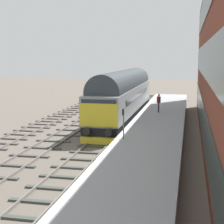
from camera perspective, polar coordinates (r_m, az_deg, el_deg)
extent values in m
plane|color=#625950|center=(28.02, -0.51, -3.58)|extent=(140.00, 140.00, 0.00)
cube|color=slate|center=(28.17, -1.94, -3.36)|extent=(0.07, 60.00, 0.15)
cube|color=slate|center=(27.87, 0.93, -3.49)|extent=(0.07, 60.00, 0.15)
cube|color=#414741|center=(14.39, -13.98, -15.65)|extent=(2.50, 0.26, 0.09)
cube|color=#414741|center=(15.71, -11.41, -13.45)|extent=(2.50, 0.26, 0.09)
cube|color=#414741|center=(17.07, -9.28, -11.57)|extent=(2.50, 0.26, 0.09)
cube|color=#414741|center=(18.47, -7.49, -9.97)|extent=(2.50, 0.26, 0.09)
cube|color=#414741|center=(19.89, -5.97, -8.58)|extent=(2.50, 0.26, 0.09)
cube|color=#414741|center=(21.33, -4.66, -7.37)|extent=(2.50, 0.26, 0.09)
cube|color=#414741|center=(22.80, -3.52, -6.31)|extent=(2.50, 0.26, 0.09)
cube|color=#414741|center=(24.27, -2.53, -5.38)|extent=(2.50, 0.26, 0.09)
cube|color=#414741|center=(25.76, -1.65, -4.56)|extent=(2.50, 0.26, 0.09)
cube|color=#414741|center=(27.26, -0.87, -3.83)|extent=(2.50, 0.26, 0.09)
cube|color=#414741|center=(28.77, -0.17, -3.17)|extent=(2.50, 0.26, 0.09)
cube|color=#414741|center=(30.29, 0.45, -2.57)|extent=(2.50, 0.26, 0.09)
cube|color=#414741|center=(31.81, 1.02, -2.04)|extent=(2.50, 0.26, 0.09)
cube|color=#414741|center=(33.33, 1.53, -1.55)|extent=(2.50, 0.26, 0.09)
cube|color=#414741|center=(34.86, 2.00, -1.10)|extent=(2.50, 0.26, 0.09)
cube|color=#414741|center=(36.40, 2.43, -0.70)|extent=(2.50, 0.26, 0.09)
cube|color=#414741|center=(37.94, 2.83, -0.32)|extent=(2.50, 0.26, 0.09)
cube|color=#414741|center=(39.48, 3.19, 0.02)|extent=(2.50, 0.26, 0.09)
cube|color=#414741|center=(41.03, 3.53, 0.34)|extent=(2.50, 0.26, 0.09)
cube|color=#414741|center=(42.57, 3.84, 0.64)|extent=(2.50, 0.26, 0.09)
cube|color=#414741|center=(44.12, 4.13, 0.91)|extent=(2.50, 0.26, 0.09)
cube|color=#414741|center=(45.68, 4.40, 1.17)|extent=(2.50, 0.26, 0.09)
cube|color=#414741|center=(47.23, 4.65, 1.41)|extent=(2.50, 0.26, 0.09)
cube|color=#414741|center=(48.78, 4.89, 1.64)|extent=(2.50, 0.26, 0.09)
cube|color=#414741|center=(50.34, 5.11, 1.85)|extent=(2.50, 0.26, 0.09)
cube|color=#414741|center=(51.90, 5.32, 2.04)|extent=(2.50, 0.26, 0.09)
cube|color=#414741|center=(53.46, 5.51, 2.23)|extent=(2.50, 0.26, 0.09)
cube|color=#414741|center=(55.02, 5.70, 2.41)|extent=(2.50, 0.26, 0.09)
cube|color=#414741|center=(56.58, 5.87, 2.57)|extent=(2.50, 0.26, 0.09)
cube|color=slate|center=(29.12, -8.26, -3.05)|extent=(0.07, 60.00, 0.15)
cube|color=slate|center=(28.66, -5.56, -3.19)|extent=(0.07, 60.00, 0.15)
cube|color=#424542|center=(20.83, -14.99, -8.03)|extent=(2.50, 0.26, 0.09)
cube|color=#424542|center=(22.56, -12.69, -6.67)|extent=(2.50, 0.26, 0.09)
cube|color=#424542|center=(24.33, -10.73, -5.49)|extent=(2.50, 0.26, 0.09)
cube|color=#424542|center=(26.14, -9.04, -4.47)|extent=(2.50, 0.26, 0.09)
cube|color=#424542|center=(27.97, -7.58, -3.58)|extent=(2.50, 0.26, 0.09)
cube|color=#424542|center=(29.82, -6.30, -2.80)|extent=(2.50, 0.26, 0.09)
cube|color=#424542|center=(31.69, -5.17, -2.11)|extent=(2.50, 0.26, 0.09)
cube|color=#424542|center=(33.57, -4.17, -1.50)|extent=(2.50, 0.26, 0.09)
cube|color=#424542|center=(35.47, -3.28, -0.95)|extent=(2.50, 0.26, 0.09)
cube|color=#424542|center=(37.38, -2.48, -0.45)|extent=(2.50, 0.26, 0.09)
cube|color=#424542|center=(39.30, -1.75, -0.01)|extent=(2.50, 0.26, 0.09)
cube|color=#424542|center=(41.22, -1.10, 0.40)|extent=(2.50, 0.26, 0.09)
cube|color=#424542|center=(43.15, -0.50, 0.76)|extent=(2.50, 0.26, 0.09)
cube|color=#424542|center=(45.09, 0.05, 1.10)|extent=(2.50, 0.26, 0.09)
cube|color=#424542|center=(47.04, 0.55, 1.41)|extent=(2.50, 0.26, 0.09)
cube|color=#424542|center=(48.98, 1.01, 1.69)|extent=(2.50, 0.26, 0.09)
cube|color=#424542|center=(50.94, 1.44, 1.96)|extent=(2.50, 0.26, 0.09)
cube|color=#424542|center=(52.89, 1.83, 2.20)|extent=(2.50, 0.26, 0.09)
cube|color=#424542|center=(54.85, 2.20, 2.42)|extent=(2.50, 0.26, 0.09)
cube|color=#424542|center=(56.81, 2.54, 2.63)|extent=(2.50, 0.26, 0.09)
cube|color=gray|center=(30.39, -14.06, -2.74)|extent=(0.07, 60.00, 0.15)
cube|color=gray|center=(29.80, -11.58, -2.88)|extent=(0.07, 60.00, 0.15)
cube|color=#4D4742|center=(26.26, -16.83, -4.68)|extent=(2.50, 0.26, 0.09)
cube|color=#4D4742|center=(27.52, -15.37, -4.02)|extent=(2.50, 0.26, 0.09)
cube|color=#4D4742|center=(28.80, -14.04, -3.42)|extent=(2.50, 0.26, 0.09)
cube|color=#4D4742|center=(30.09, -12.83, -2.86)|extent=(2.50, 0.26, 0.09)
cube|color=#4D4742|center=(31.40, -11.72, -2.36)|extent=(2.50, 0.26, 0.09)
cube|color=#4D4742|center=(32.72, -10.69, -1.89)|extent=(2.50, 0.26, 0.09)
cube|color=#4D4742|center=(34.05, -9.75, -1.46)|extent=(2.50, 0.26, 0.09)
cube|color=#4D4742|center=(35.40, -8.88, -1.06)|extent=(2.50, 0.26, 0.09)
cube|color=#4D4742|center=(36.75, -8.08, -0.69)|extent=(2.50, 0.26, 0.09)
cube|color=#4D4742|center=(38.11, -7.33, -0.34)|extent=(2.50, 0.26, 0.09)
cube|color=#4D4742|center=(39.48, -6.63, -0.02)|extent=(2.50, 0.26, 0.09)
cube|color=#4D4742|center=(40.85, -5.98, 0.28)|extent=(2.50, 0.26, 0.09)
cube|color=#4D4742|center=(42.23, -5.37, 0.56)|extent=(2.50, 0.26, 0.09)
cube|color=#4D4742|center=(43.62, -4.80, 0.82)|extent=(2.50, 0.26, 0.09)
cube|color=#4D4742|center=(45.01, -4.27, 1.06)|extent=(2.50, 0.26, 0.09)
cube|color=#4D4742|center=(46.41, -3.76, 1.29)|extent=(2.50, 0.26, 0.09)
cube|color=#4D4742|center=(47.81, -3.29, 1.51)|extent=(2.50, 0.26, 0.09)
cube|color=#4D4742|center=(49.21, -2.84, 1.72)|extent=(2.50, 0.26, 0.09)
cube|color=#4D4742|center=(50.62, -2.42, 1.91)|extent=(2.50, 0.26, 0.09)
cube|color=#4D4742|center=(52.03, -2.02, 2.09)|extent=(2.50, 0.26, 0.09)
cube|color=#4D4742|center=(53.44, -1.65, 2.26)|extent=(2.50, 0.26, 0.09)
cube|color=#4D4742|center=(54.85, -1.29, 2.43)|extent=(2.50, 0.26, 0.09)
cube|color=#4D4742|center=(56.27, -0.95, 2.58)|extent=(2.50, 0.26, 0.09)
cube|color=#4D4742|center=(57.69, -0.62, 2.73)|extent=(2.50, 0.26, 0.09)
cube|color=#9C9EA2|center=(27.39, 6.87, -2.86)|extent=(4.00, 44.00, 1.00)
cube|color=white|center=(27.51, 3.05, -1.68)|extent=(0.30, 44.00, 0.01)
cube|color=#2B3936|center=(25.30, 13.77, -0.50)|extent=(0.06, 35.93, 2.05)
cube|color=#2B3936|center=(25.00, 14.07, 7.82)|extent=(0.06, 35.93, 2.05)
cube|color=#2B3936|center=(25.24, 14.38, 16.16)|extent=(0.06, 35.93, 2.05)
cube|color=black|center=(34.08, 1.81, -0.01)|extent=(2.56, 19.14, 0.60)
cube|color=gray|center=(33.90, 1.82, 2.25)|extent=(2.70, 19.14, 2.10)
cylinder|color=#333B41|center=(33.79, 1.83, 4.32)|extent=(2.56, 17.61, 2.57)
cube|color=yellow|center=(24.60, -2.12, -0.50)|extent=(2.65, 0.08, 1.58)
cube|color=#232D3D|center=(24.52, -2.11, 1.19)|extent=(2.38, 0.04, 0.64)
cube|color=#232D3D|center=(33.66, 4.12, 2.70)|extent=(0.04, 13.40, 0.44)
cylinder|color=black|center=(24.79, -3.90, -3.03)|extent=(0.48, 0.35, 0.48)
cylinder|color=black|center=(24.43, -0.51, -3.18)|extent=(0.48, 0.35, 0.48)
cube|color=yellow|center=(24.88, -2.13, -4.47)|extent=(2.43, 0.36, 0.47)
cylinder|color=black|center=(26.60, -1.15, -3.09)|extent=(1.64, 1.04, 1.04)
cylinder|color=black|center=(27.66, -0.64, -2.64)|extent=(1.64, 1.04, 1.04)
cylinder|color=black|center=(28.71, -0.16, -2.23)|extent=(1.64, 1.04, 1.04)
cylinder|color=black|center=(39.59, 3.23, 0.74)|extent=(1.64, 1.04, 1.04)
cylinder|color=black|center=(40.67, 3.47, 0.95)|extent=(1.64, 1.04, 1.04)
cylinder|color=black|center=(41.75, 3.69, 1.14)|extent=(1.64, 1.04, 1.04)
cylinder|color=slate|center=(21.99, 1.81, -1.86)|extent=(0.08, 0.08, 1.81)
cube|color=black|center=(21.88, 1.74, 0.02)|extent=(0.05, 0.44, 0.36)
cube|color=white|center=(21.88, 1.67, 0.02)|extent=(0.01, 0.20, 0.24)
cylinder|color=#34283F|center=(32.75, 7.22, 0.66)|extent=(0.13, 0.13, 0.84)
cylinder|color=#34283F|center=(32.95, 7.22, 0.71)|extent=(0.13, 0.13, 0.84)
cylinder|color=maroon|center=(32.76, 7.24, 1.89)|extent=(0.36, 0.36, 0.56)
sphere|color=tan|center=(32.72, 7.26, 2.61)|extent=(0.22, 0.22, 0.22)
cylinder|color=maroon|center=(32.56, 7.24, 1.85)|extent=(0.09, 0.09, 0.52)
cylinder|color=maroon|center=(32.97, 7.25, 1.94)|extent=(0.09, 0.09, 0.52)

